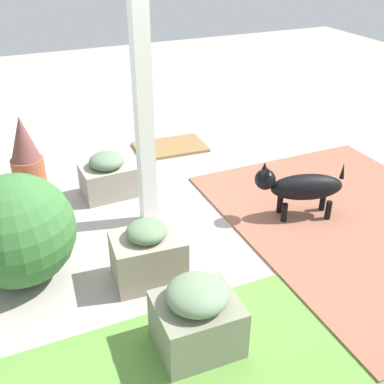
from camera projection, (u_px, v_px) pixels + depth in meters
ground_plane at (189, 209)px, 3.86m from camera, size 12.00×12.00×0.00m
brick_path at (358, 223)px, 3.66m from camera, size 1.80×2.40×0.02m
porch_pillar at (143, 95)px, 3.21m from camera, size 0.11×0.11×2.02m
stone_planter_nearest at (108, 176)px, 3.98m from camera, size 0.44×0.34×0.38m
stone_planter_mid at (148, 254)px, 3.01m from camera, size 0.47×0.37×0.43m
stone_planter_far at (197, 317)px, 2.51m from camera, size 0.45×0.39×0.44m
round_shrub at (17, 231)px, 2.94m from camera, size 0.72×0.72×0.72m
terracotta_pot_spiky at (26, 154)px, 4.06m from camera, size 0.28×0.28×0.64m
dog at (300, 187)px, 3.61m from camera, size 0.69×0.36×0.48m
doormat at (170, 147)px, 4.89m from camera, size 0.74×0.50×0.03m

